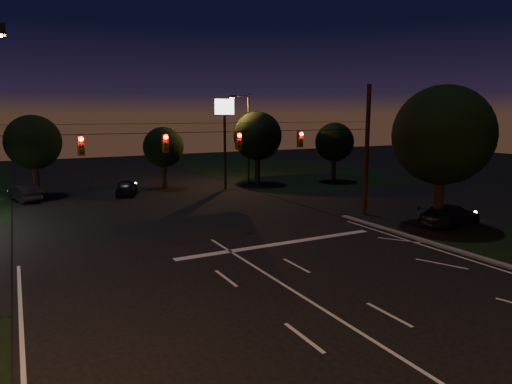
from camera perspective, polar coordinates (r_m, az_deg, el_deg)
ground at (r=14.89m, az=16.64°, el=-18.68°), size 140.00×140.00×0.00m
cross_street_right at (r=39.35m, az=21.21°, el=-1.23°), size 20.00×16.00×0.02m
stop_bar at (r=25.11m, az=3.02°, el=-6.47°), size 12.00×0.50×0.01m
utility_pole_right at (r=33.05m, az=13.37°, el=-2.80°), size 0.30×0.30×9.00m
signal_span at (r=25.96m, az=-6.58°, el=6.34°), size 24.00×0.40×1.56m
pole_sign_right at (r=42.89m, az=-3.94°, el=8.63°), size 1.80×0.30×8.40m
street_light_right_far at (r=46.11m, az=-1.24°, el=7.48°), size 2.20×0.35×9.00m
tree_right_near at (r=30.05m, az=22.12°, el=6.47°), size 6.00×6.00×8.76m
tree_far_b at (r=43.40m, az=-26.05°, el=5.55°), size 4.60×4.60×6.98m
tree_far_c at (r=44.19m, az=-11.50°, el=5.45°), size 3.80×3.80×5.86m
tree_far_d at (r=45.72m, az=0.14°, el=6.94°), size 4.80×4.80×7.30m
tree_far_e at (r=48.39m, az=9.72°, el=6.11°), size 4.00×4.00×6.18m
car_oncoming_a at (r=41.67m, az=-15.89°, el=0.60°), size 2.81×4.37×1.39m
car_oncoming_b at (r=41.64m, az=-26.95°, el=-0.10°), size 2.60×4.40×1.37m
car_cross at (r=31.47m, az=23.07°, el=-2.65°), size 5.03×2.66×1.39m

